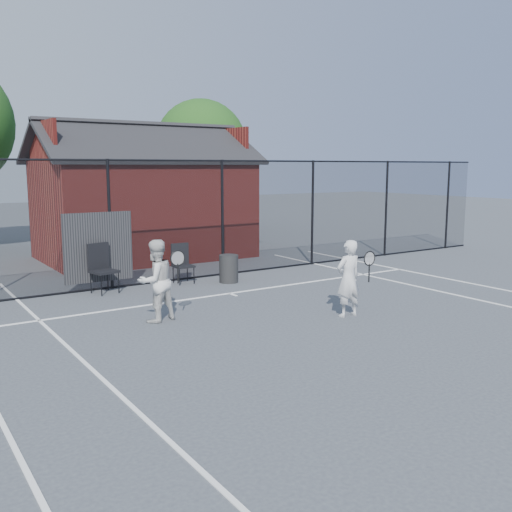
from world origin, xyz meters
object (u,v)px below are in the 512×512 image
player_back (156,281)px  chair_left (104,269)px  player_front (349,278)px  chair_right (183,264)px  clubhouse (144,206)px  waste_bin (229,269)px

player_back → chair_left: 2.84m
player_front → chair_right: 4.69m
clubhouse → player_back: bearing=-111.2°
clubhouse → chair_right: bearing=-100.9°
player_front → chair_left: (-3.19, 4.52, -0.19)m
clubhouse → waste_bin: size_ratio=9.51×
waste_bin → chair_right: bearing=153.1°
player_front → waste_bin: size_ratio=2.15×
clubhouse → player_back: (-2.80, -7.23, -0.85)m
clubhouse → player_front: (0.37, -8.92, -0.87)m
waste_bin → chair_left: bearing=170.4°
clubhouse → chair_right: size_ratio=6.86×
waste_bin → player_back: bearing=-141.6°
clubhouse → chair_right: (-0.84, -4.40, -1.13)m
player_back → chair_right: player_back is taller
chair_left → player_front: bearing=-68.0°
chair_left → waste_bin: size_ratio=1.60×
clubhouse → chair_left: 5.33m
chair_right → waste_bin: chair_right is taller
chair_left → waste_bin: chair_left is taller
clubhouse → player_back: size_ratio=4.28×
chair_left → clubhouse: bearing=44.3°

